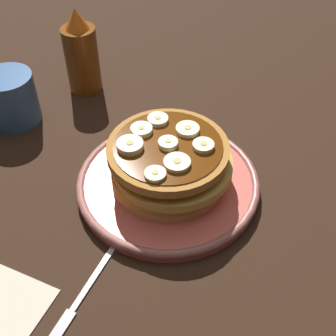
{
  "coord_description": "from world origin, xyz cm",
  "views": [
    {
      "loc": [
        -3.83,
        43.07,
        46.58
      ],
      "look_at": [
        0.0,
        0.0,
        4.03
      ],
      "focal_mm": 47.49,
      "sensor_mm": 36.0,
      "label": 1
    }
  ],
  "objects_px": {
    "banana_slice_3": "(188,130)",
    "fork": "(82,295)",
    "pancake_stack": "(169,162)",
    "banana_slice_7": "(155,174)",
    "banana_slice_1": "(141,130)",
    "banana_slice_5": "(130,146)",
    "coffee_mug": "(9,98)",
    "banana_slice_4": "(203,148)",
    "banana_slice_6": "(158,120)",
    "syrup_bottle": "(81,55)",
    "plate": "(168,183)",
    "banana_slice_2": "(177,163)",
    "banana_slice_0": "(164,143)"
  },
  "relations": [
    {
      "from": "pancake_stack",
      "to": "banana_slice_7",
      "type": "distance_m",
      "value": 0.07
    },
    {
      "from": "pancake_stack",
      "to": "banana_slice_4",
      "type": "relative_size",
      "value": 6.04
    },
    {
      "from": "banana_slice_2",
      "to": "coffee_mug",
      "type": "xyz_separation_m",
      "value": [
        0.28,
        -0.17,
        -0.04
      ]
    },
    {
      "from": "coffee_mug",
      "to": "banana_slice_6",
      "type": "bearing_deg",
      "value": 161.22
    },
    {
      "from": "banana_slice_5",
      "to": "coffee_mug",
      "type": "relative_size",
      "value": 0.3
    },
    {
      "from": "banana_slice_1",
      "to": "syrup_bottle",
      "type": "height_order",
      "value": "syrup_bottle"
    },
    {
      "from": "pancake_stack",
      "to": "banana_slice_5",
      "type": "height_order",
      "value": "banana_slice_5"
    },
    {
      "from": "pancake_stack",
      "to": "banana_slice_4",
      "type": "bearing_deg",
      "value": 171.01
    },
    {
      "from": "coffee_mug",
      "to": "fork",
      "type": "xyz_separation_m",
      "value": [
        -0.19,
        0.31,
        -0.04
      ]
    },
    {
      "from": "banana_slice_2",
      "to": "syrup_bottle",
      "type": "distance_m",
      "value": 0.33
    },
    {
      "from": "banana_slice_2",
      "to": "fork",
      "type": "xyz_separation_m",
      "value": [
        0.1,
        0.14,
        -0.08
      ]
    },
    {
      "from": "banana_slice_4",
      "to": "coffee_mug",
      "type": "relative_size",
      "value": 0.24
    },
    {
      "from": "banana_slice_5",
      "to": "pancake_stack",
      "type": "bearing_deg",
      "value": -166.31
    },
    {
      "from": "fork",
      "to": "banana_slice_5",
      "type": "bearing_deg",
      "value": -101.83
    },
    {
      "from": "banana_slice_0",
      "to": "coffee_mug",
      "type": "xyz_separation_m",
      "value": [
        0.27,
        -0.13,
        -0.04
      ]
    },
    {
      "from": "banana_slice_1",
      "to": "banana_slice_5",
      "type": "relative_size",
      "value": 0.86
    },
    {
      "from": "pancake_stack",
      "to": "coffee_mug",
      "type": "height_order",
      "value": "coffee_mug"
    },
    {
      "from": "banana_slice_5",
      "to": "syrup_bottle",
      "type": "relative_size",
      "value": 0.23
    },
    {
      "from": "coffee_mug",
      "to": "syrup_bottle",
      "type": "distance_m",
      "value": 0.14
    },
    {
      "from": "banana_slice_1",
      "to": "banana_slice_7",
      "type": "distance_m",
      "value": 0.08
    },
    {
      "from": "banana_slice_0",
      "to": "coffee_mug",
      "type": "height_order",
      "value": "banana_slice_0"
    },
    {
      "from": "banana_slice_1",
      "to": "fork",
      "type": "height_order",
      "value": "banana_slice_1"
    },
    {
      "from": "plate",
      "to": "banana_slice_3",
      "type": "distance_m",
      "value": 0.08
    },
    {
      "from": "banana_slice_1",
      "to": "syrup_bottle",
      "type": "relative_size",
      "value": 0.2
    },
    {
      "from": "banana_slice_0",
      "to": "banana_slice_2",
      "type": "relative_size",
      "value": 0.76
    },
    {
      "from": "banana_slice_3",
      "to": "fork",
      "type": "distance_m",
      "value": 0.25
    },
    {
      "from": "banana_slice_6",
      "to": "banana_slice_2",
      "type": "bearing_deg",
      "value": 111.43
    },
    {
      "from": "banana_slice_1",
      "to": "banana_slice_4",
      "type": "height_order",
      "value": "same"
    },
    {
      "from": "banana_slice_2",
      "to": "plate",
      "type": "bearing_deg",
      "value": -67.48
    },
    {
      "from": "pancake_stack",
      "to": "banana_slice_1",
      "type": "xyz_separation_m",
      "value": [
        0.04,
        -0.02,
        0.04
      ]
    },
    {
      "from": "pancake_stack",
      "to": "banana_slice_6",
      "type": "distance_m",
      "value": 0.06
    },
    {
      "from": "syrup_bottle",
      "to": "banana_slice_2",
      "type": "bearing_deg",
      "value": 124.34
    },
    {
      "from": "banana_slice_1",
      "to": "fork",
      "type": "distance_m",
      "value": 0.22
    },
    {
      "from": "banana_slice_0",
      "to": "syrup_bottle",
      "type": "xyz_separation_m",
      "value": [
        0.17,
        -0.24,
        -0.02
      ]
    },
    {
      "from": "banana_slice_2",
      "to": "syrup_bottle",
      "type": "height_order",
      "value": "syrup_bottle"
    },
    {
      "from": "banana_slice_4",
      "to": "banana_slice_5",
      "type": "xyz_separation_m",
      "value": [
        0.09,
        0.0,
        0.0
      ]
    },
    {
      "from": "banana_slice_4",
      "to": "banana_slice_6",
      "type": "height_order",
      "value": "same"
    },
    {
      "from": "banana_slice_5",
      "to": "coffee_mug",
      "type": "xyz_separation_m",
      "value": [
        0.22,
        -0.14,
        -0.04
      ]
    },
    {
      "from": "banana_slice_0",
      "to": "banana_slice_1",
      "type": "height_order",
      "value": "same"
    },
    {
      "from": "pancake_stack",
      "to": "banana_slice_2",
      "type": "bearing_deg",
      "value": 109.56
    },
    {
      "from": "fork",
      "to": "banana_slice_1",
      "type": "bearing_deg",
      "value": -102.76
    },
    {
      "from": "fork",
      "to": "syrup_bottle",
      "type": "bearing_deg",
      "value": -78.12
    },
    {
      "from": "fork",
      "to": "syrup_bottle",
      "type": "height_order",
      "value": "syrup_bottle"
    },
    {
      "from": "banana_slice_1",
      "to": "syrup_bottle",
      "type": "bearing_deg",
      "value": -57.93
    },
    {
      "from": "banana_slice_6",
      "to": "plate",
      "type": "bearing_deg",
      "value": 110.65
    },
    {
      "from": "pancake_stack",
      "to": "fork",
      "type": "distance_m",
      "value": 0.21
    },
    {
      "from": "banana_slice_2",
      "to": "banana_slice_3",
      "type": "relative_size",
      "value": 1.07
    },
    {
      "from": "banana_slice_3",
      "to": "syrup_bottle",
      "type": "bearing_deg",
      "value": -46.55
    },
    {
      "from": "pancake_stack",
      "to": "banana_slice_3",
      "type": "distance_m",
      "value": 0.05
    },
    {
      "from": "banana_slice_4",
      "to": "banana_slice_6",
      "type": "relative_size",
      "value": 0.98
    }
  ]
}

